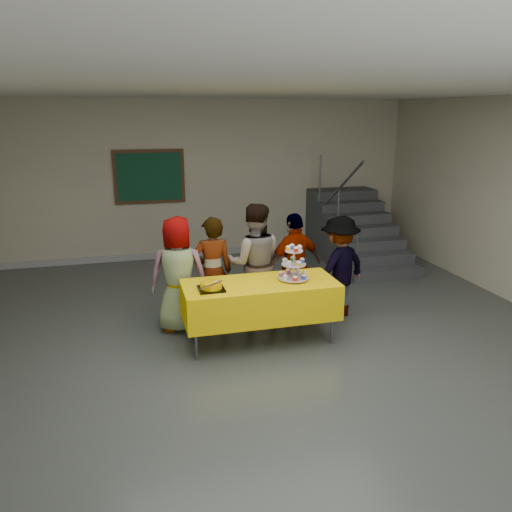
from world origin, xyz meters
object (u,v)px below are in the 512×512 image
at_px(cupcake_stand, 294,266).
at_px(noticeboard, 149,177).
at_px(bear_cake, 211,285).
at_px(schoolchild_a, 178,275).
at_px(schoolchild_b, 212,272).
at_px(schoolchild_c, 254,263).
at_px(schoolchild_d, 295,265).
at_px(staircase, 352,233).
at_px(bake_table, 260,299).
at_px(schoolchild_e, 339,267).

distance_m(cupcake_stand, noticeboard, 4.32).
bearing_deg(bear_cake, schoolchild_a, 113.75).
xyz_separation_m(schoolchild_b, schoolchild_c, (0.57, 0.01, 0.07)).
xyz_separation_m(cupcake_stand, bear_cake, (-1.04, -0.09, -0.11)).
bearing_deg(noticeboard, bear_cake, -83.84).
relative_size(schoolchild_d, staircase, 0.61).
height_order(schoolchild_c, noticeboard, noticeboard).
distance_m(schoolchild_b, staircase, 4.06).
xyz_separation_m(bear_cake, schoolchild_a, (-0.31, 0.70, -0.07)).
xyz_separation_m(cupcake_stand, staircase, (2.29, 3.16, -0.45)).
height_order(schoolchild_b, noticeboard, noticeboard).
relative_size(schoolchild_a, schoolchild_c, 0.93).
distance_m(bake_table, schoolchild_b, 0.83).
height_order(schoolchild_a, schoolchild_b, schoolchild_a).
distance_m(schoolchild_b, schoolchild_c, 0.58).
height_order(bear_cake, staircase, staircase).
height_order(bake_table, cupcake_stand, cupcake_stand).
relative_size(cupcake_stand, schoolchild_c, 0.27).
bearing_deg(noticeboard, schoolchild_b, -80.05).
relative_size(schoolchild_b, noticeboard, 1.14).
distance_m(schoolchild_c, staircase, 3.63).
relative_size(schoolchild_a, staircase, 0.63).
relative_size(schoolchild_b, staircase, 0.62).
height_order(bake_table, schoolchild_a, schoolchild_a).
xyz_separation_m(schoolchild_a, schoolchild_c, (1.02, 0.07, 0.05)).
relative_size(schoolchild_b, schoolchild_d, 1.02).
bearing_deg(schoolchild_c, bake_table, 93.81).
xyz_separation_m(cupcake_stand, schoolchild_d, (0.27, 0.71, -0.22)).
relative_size(bake_table, bear_cake, 5.25).
height_order(bake_table, noticeboard, noticeboard).
bearing_deg(staircase, schoolchild_a, -144.89).
bearing_deg(schoolchild_d, staircase, -145.12).
distance_m(cupcake_stand, schoolchild_b, 1.13).
xyz_separation_m(bake_table, schoolchild_e, (1.26, 0.51, 0.16)).
bearing_deg(bear_cake, schoolchild_b, 79.18).
bearing_deg(schoolchild_c, bear_cake, 59.23).
xyz_separation_m(schoolchild_b, schoolchild_d, (1.16, 0.05, -0.01)).
xyz_separation_m(schoolchild_a, schoolchild_b, (0.45, 0.06, -0.02)).
relative_size(schoolchild_b, schoolchild_e, 1.04).
bearing_deg(cupcake_stand, schoolchild_d, 69.50).
bearing_deg(schoolchild_e, schoolchild_c, -30.94).
height_order(schoolchild_c, schoolchild_e, schoolchild_c).
distance_m(bear_cake, schoolchild_e, 1.97).
relative_size(schoolchild_d, noticeboard, 1.12).
relative_size(cupcake_stand, noticeboard, 0.34).
bearing_deg(schoolchild_d, bake_table, 30.31).
height_order(cupcake_stand, schoolchild_d, schoolchild_d).
bearing_deg(schoolchild_e, staircase, -141.65).
bearing_deg(schoolchild_e, noticeboard, -79.33).
xyz_separation_m(schoolchild_b, staircase, (3.19, 2.50, -0.25)).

